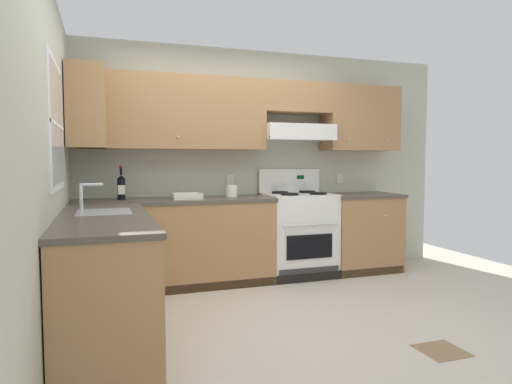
{
  "coord_description": "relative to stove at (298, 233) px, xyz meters",
  "views": [
    {
      "loc": [
        -1.25,
        -3.41,
        1.3
      ],
      "look_at": [
        0.14,
        0.7,
        1.0
      ],
      "focal_mm": 31.86,
      "sensor_mm": 36.0,
      "label": 1
    }
  ],
  "objects": [
    {
      "name": "stove",
      "position": [
        0.0,
        0.0,
        0.0
      ],
      "size": [
        0.76,
        0.62,
        1.2
      ],
      "color": "white",
      "rests_on": "ground_plane"
    },
    {
      "name": "ground_plane",
      "position": [
        -0.84,
        -1.25,
        -0.48
      ],
      "size": [
        7.04,
        7.04,
        0.0
      ],
      "primitive_type": "plane",
      "color": "beige"
    },
    {
      "name": "wall_left",
      "position": [
        -2.43,
        -1.03,
        0.87
      ],
      "size": [
        0.47,
        4.0,
        2.55
      ],
      "color": "#B7BAA3",
      "rests_on": "ground_plane"
    },
    {
      "name": "floor_accent_tile",
      "position": [
        0.09,
        -2.21,
        -0.48
      ],
      "size": [
        0.3,
        0.3,
        0.01
      ],
      "primitive_type": "cube",
      "color": "olive",
      "rests_on": "ground_plane"
    },
    {
      "name": "wine_bottle",
      "position": [
        -1.91,
        0.07,
        0.56
      ],
      "size": [
        0.08,
        0.08,
        0.34
      ],
      "color": "black",
      "rests_on": "counter_back_run"
    },
    {
      "name": "paper_towel_roll",
      "position": [
        -0.77,
        0.05,
        0.5
      ],
      "size": [
        0.12,
        0.12,
        0.13
      ],
      "color": "white",
      "rests_on": "counter_back_run"
    },
    {
      "name": "bowl",
      "position": [
        -1.27,
        -0.07,
        0.45
      ],
      "size": [
        0.3,
        0.22,
        0.06
      ],
      "color": "white",
      "rests_on": "counter_back_run"
    },
    {
      "name": "counter_left_run",
      "position": [
        -2.08,
        -1.25,
        -0.02
      ],
      "size": [
        0.63,
        1.91,
        1.13
      ],
      "color": "#A87A4C",
      "rests_on": "ground_plane"
    },
    {
      "name": "counter_back_run",
      "position": [
        -0.73,
        -0.01,
        -0.03
      ],
      "size": [
        3.6,
        0.65,
        0.91
      ],
      "color": "#A87A4C",
      "rests_on": "ground_plane"
    },
    {
      "name": "wall_back",
      "position": [
        -0.44,
        0.27,
        1.0
      ],
      "size": [
        4.68,
        0.57,
        2.55
      ],
      "color": "#B7BAA3",
      "rests_on": "ground_plane"
    }
  ]
}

